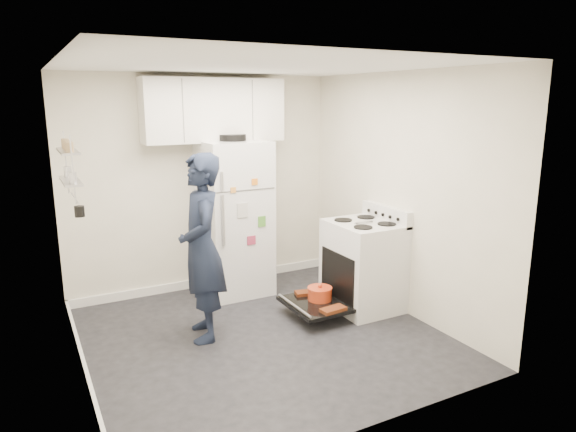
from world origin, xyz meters
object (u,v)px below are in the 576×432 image
electric_range (362,266)px  person (202,248)px  open_oven_door (317,300)px  refrigerator (235,218)px

electric_range → person: person is taller
electric_range → person: (-1.74, 0.13, 0.41)m
open_oven_door → person: bearing=174.5°
electric_range → person: bearing=175.7°
open_oven_door → refrigerator: size_ratio=0.38×
open_oven_door → refrigerator: bearing=113.1°
refrigerator → open_oven_door: bearing=-66.9°
refrigerator → person: refrigerator is taller
electric_range → refrigerator: size_ratio=0.60×
refrigerator → person: bearing=-126.6°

